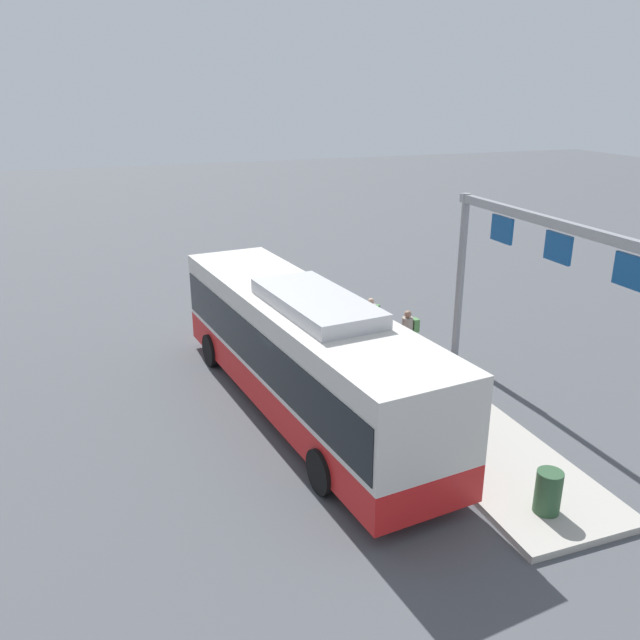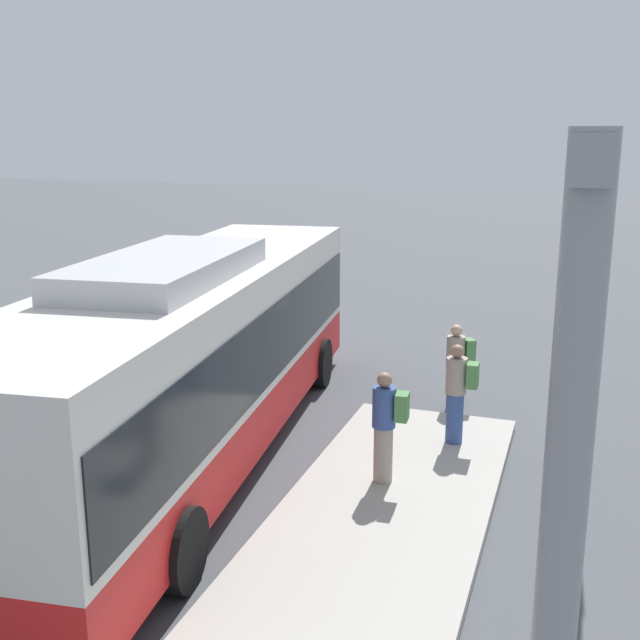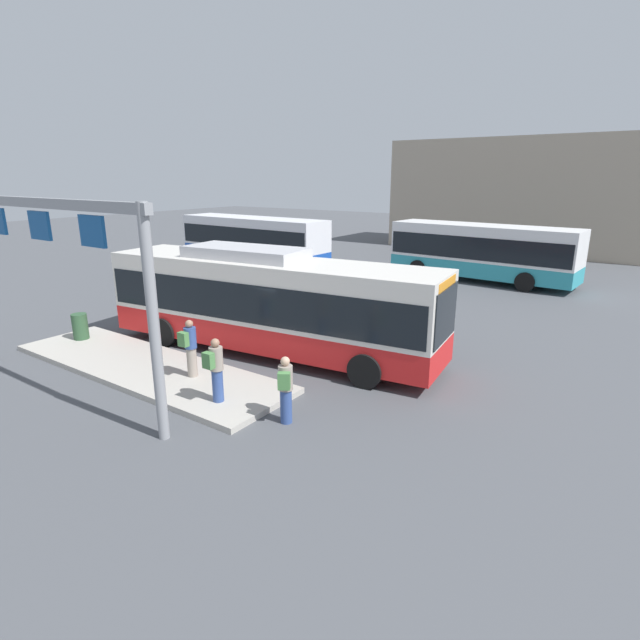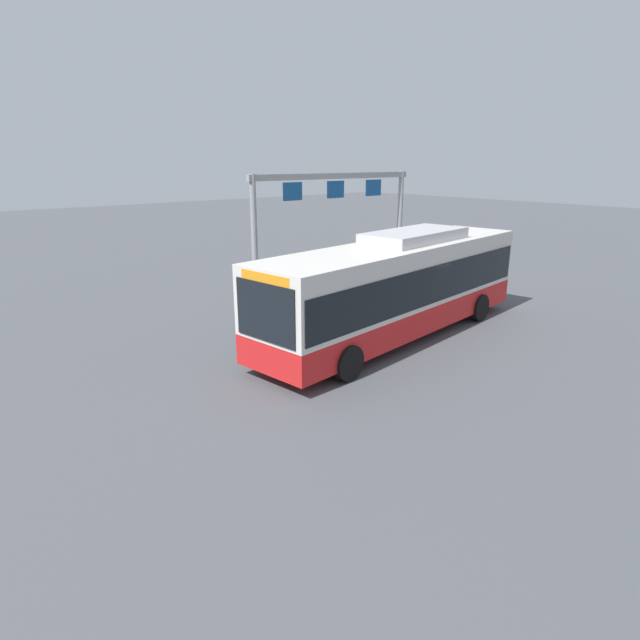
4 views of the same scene
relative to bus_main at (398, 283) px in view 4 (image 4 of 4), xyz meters
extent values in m
plane|color=#4C4F54|center=(0.01, 0.00, -1.81)|extent=(120.00, 120.00, 0.00)
cube|color=#B2ADA3|center=(-2.09, -3.39, -1.73)|extent=(10.00, 2.80, 0.16)
cube|color=red|center=(0.01, 0.00, -1.04)|extent=(11.72, 3.83, 0.85)
cube|color=silver|center=(0.01, 0.00, 0.34)|extent=(11.72, 3.83, 1.90)
cube|color=black|center=(0.01, 0.00, 0.14)|extent=(11.50, 3.85, 1.20)
cube|color=black|center=(5.74, 0.68, 0.24)|extent=(0.29, 2.12, 1.50)
cube|color=#B7B7BC|center=(-0.85, -0.10, 1.47)|extent=(4.21, 2.21, 0.36)
cube|color=orange|center=(5.67, 0.67, 1.09)|extent=(0.32, 1.75, 0.28)
cylinder|color=black|center=(3.79, 1.66, -1.31)|extent=(1.03, 0.42, 1.00)
cylinder|color=black|center=(4.07, -0.73, -1.31)|extent=(1.03, 0.42, 1.00)
cylinder|color=black|center=(-3.66, 0.78, -1.31)|extent=(1.03, 0.42, 1.00)
cylinder|color=black|center=(-3.38, -1.61, -1.31)|extent=(1.03, 0.42, 1.00)
cylinder|color=#334C8C|center=(3.55, -3.58, -1.39)|extent=(0.38, 0.38, 0.85)
cylinder|color=gray|center=(3.55, -3.58, -0.66)|extent=(0.47, 0.47, 0.60)
sphere|color=tan|center=(3.55, -3.58, -0.25)|extent=(0.22, 0.22, 0.22)
cube|color=#4C8447|center=(3.69, -3.80, -0.63)|extent=(0.33, 0.30, 0.40)
cylinder|color=#334C8C|center=(1.61, -3.91, -1.23)|extent=(0.29, 0.29, 0.85)
cylinder|color=gray|center=(1.61, -3.91, -0.50)|extent=(0.35, 0.35, 0.60)
sphere|color=#9E755B|center=(1.61, -3.91, -0.09)|extent=(0.22, 0.22, 0.22)
cube|color=#4C8447|center=(1.62, -4.17, -0.47)|extent=(0.28, 0.19, 0.40)
cylinder|color=gray|center=(-0.20, -3.16, -1.23)|extent=(0.30, 0.30, 0.85)
cylinder|color=#334C8C|center=(-0.20, -3.16, -0.50)|extent=(0.36, 0.36, 0.60)
sphere|color=#9E755B|center=(-0.20, -3.16, -0.09)|extent=(0.22, 0.22, 0.22)
cube|color=#4C8447|center=(-0.18, -3.42, -0.47)|extent=(0.29, 0.20, 0.40)
cylinder|color=gray|center=(-6.53, -5.72, 0.79)|extent=(0.24, 0.24, 5.20)
cylinder|color=gray|center=(1.76, -5.72, 0.79)|extent=(0.24, 0.24, 5.20)
cube|color=gray|center=(-2.39, -5.72, 3.24)|extent=(8.69, 0.20, 0.24)
cube|color=#144C8C|center=(-4.66, -5.72, 2.69)|extent=(0.90, 0.08, 0.70)
cube|color=#144C8C|center=(-2.39, -5.72, 2.69)|extent=(0.90, 0.08, 0.70)
cube|color=#144C8C|center=(-0.11, -5.72, 2.69)|extent=(0.90, 0.08, 0.70)
cylinder|color=#2D5133|center=(-6.04, -3.10, -1.20)|extent=(0.52, 0.52, 0.90)
camera|label=1|loc=(-14.76, 4.88, 6.33)|focal=36.55mm
camera|label=2|loc=(-10.41, -5.72, 3.37)|focal=43.43mm
camera|label=3|loc=(10.37, -11.95, 3.86)|focal=27.95mm
camera|label=4|loc=(12.84, 11.11, 3.86)|focal=29.50mm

